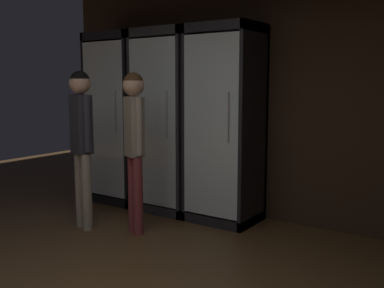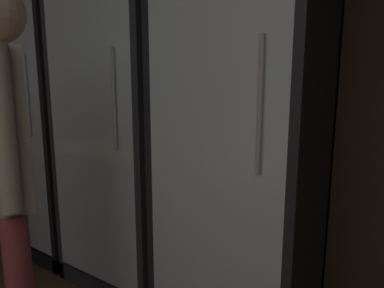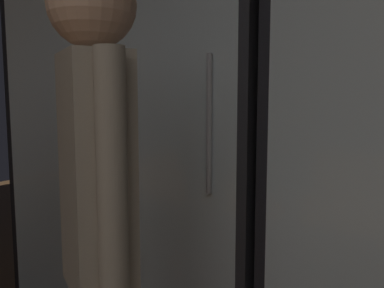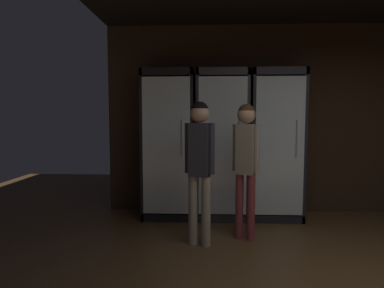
# 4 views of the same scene
# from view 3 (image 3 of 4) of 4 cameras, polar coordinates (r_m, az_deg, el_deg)

# --- Properties ---
(cooler_far_left) EXTENTS (0.72, 0.61, 2.09)m
(cooler_far_left) POSITION_cam_3_polar(r_m,az_deg,el_deg) (2.34, -13.20, 0.84)
(cooler_far_left) COLOR black
(cooler_far_left) RESTS_ON ground
(cooler_left) EXTENTS (0.72, 0.61, 2.09)m
(cooler_left) POSITION_cam_3_polar(r_m,az_deg,el_deg) (1.84, 2.67, -0.23)
(cooler_left) COLOR #2B2B30
(cooler_left) RESTS_ON ground
(shopper_near) EXTENTS (0.30, 0.22, 1.58)m
(shopper_near) POSITION_cam_3_polar(r_m,az_deg,el_deg) (1.01, -13.41, -6.74)
(shopper_near) COLOR brown
(shopper_near) RESTS_ON ground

